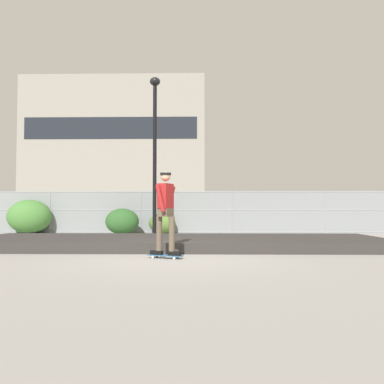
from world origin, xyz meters
The scene contains 11 objects.
ground_plane centered at (0.00, 0.00, 0.00)m, with size 120.00×120.00×0.00m, color gray.
gravel_berm centered at (0.00, 2.65, 0.13)m, with size 11.52×3.86×0.26m, color #33302D.
skateboard centered at (-0.13, -0.06, 0.06)m, with size 0.81×0.49×0.07m.
skater centered at (-0.13, -0.06, 1.11)m, with size 0.70×0.62×1.82m.
chain_fence centered at (0.00, 9.13, 0.93)m, with size 20.36×0.06×1.85m.
street_lamp centered at (-1.29, 8.07, 4.14)m, with size 0.44×0.44×6.64m.
parked_car_near centered at (-5.17, 12.45, 0.84)m, with size 4.43×2.01×1.66m.
library_building centered at (-9.66, 42.62, 8.26)m, with size 21.47×11.42×16.53m.
shrub_left centered at (-6.83, 8.68, 0.73)m, with size 1.90×1.55×1.47m.
shrub_center centered at (-2.65, 8.10, 0.54)m, with size 1.40×1.15×1.08m.
shrub_right centered at (-1.03, 8.72, 0.45)m, with size 1.15×0.94×0.89m.
Camera 1 is at (0.64, -8.97, 1.08)m, focal length 38.25 mm.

